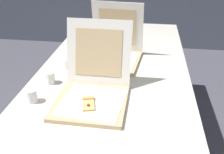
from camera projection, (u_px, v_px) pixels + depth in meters
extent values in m
cube|color=silver|center=(113.00, 75.00, 1.72)|extent=(0.99, 2.30, 0.03)
cylinder|color=gray|center=(88.00, 57.00, 2.90)|extent=(0.04, 0.04, 0.72)
cylinder|color=gray|center=(166.00, 62.00, 2.79)|extent=(0.04, 0.04, 0.72)
cube|color=tan|center=(91.00, 103.00, 1.38)|extent=(0.38, 0.38, 0.02)
cube|color=silver|center=(92.00, 102.00, 1.37)|extent=(0.36, 0.36, 0.00)
cube|color=white|center=(99.00, 52.00, 1.50)|extent=(0.38, 0.11, 0.36)
cube|color=tan|center=(98.00, 53.00, 1.49)|extent=(0.27, 0.07, 0.26)
cube|color=#E0B266|center=(89.00, 105.00, 1.34)|extent=(0.08, 0.12, 0.01)
cube|color=tan|center=(88.00, 99.00, 1.38)|extent=(0.07, 0.04, 0.02)
sphere|color=red|center=(88.00, 105.00, 1.32)|extent=(0.02, 0.02, 0.02)
cube|color=tan|center=(112.00, 61.00, 1.85)|extent=(0.41, 0.41, 0.02)
cube|color=silver|center=(113.00, 60.00, 1.84)|extent=(0.35, 0.35, 0.00)
cube|color=white|center=(118.00, 27.00, 1.90)|extent=(0.38, 0.09, 0.37)
cube|color=tan|center=(117.00, 27.00, 1.90)|extent=(0.27, 0.06, 0.27)
cube|color=#E0B266|center=(114.00, 59.00, 1.84)|extent=(0.12, 0.13, 0.01)
cube|color=tan|center=(118.00, 56.00, 1.87)|extent=(0.08, 0.06, 0.02)
sphere|color=#2D6628|center=(110.00, 58.00, 1.83)|extent=(0.02, 0.02, 0.02)
cylinder|color=white|center=(87.00, 45.00, 2.06)|extent=(0.06, 0.06, 0.07)
cylinder|color=white|center=(68.00, 65.00, 1.74)|extent=(0.06, 0.06, 0.07)
cylinder|color=white|center=(50.00, 78.00, 1.57)|extent=(0.06, 0.06, 0.07)
cylinder|color=white|center=(32.00, 96.00, 1.40)|extent=(0.06, 0.06, 0.07)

